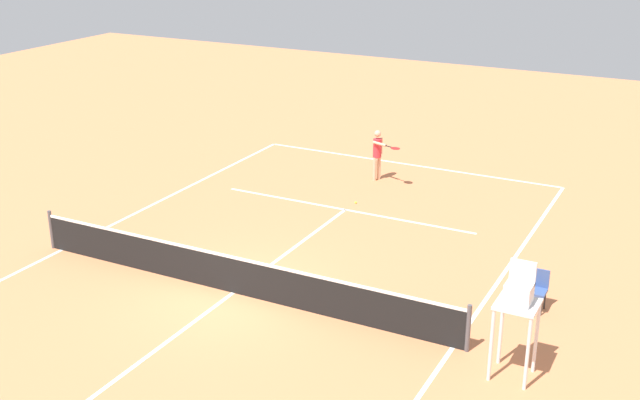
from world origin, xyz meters
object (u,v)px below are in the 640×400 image
object	(u,v)px
umpire_chair	(518,303)
courtside_chair_mid	(537,288)
player_serving	(378,151)
tennis_ball	(356,202)

from	to	relation	value
umpire_chair	courtside_chair_mid	xyz separation A→B (m)	(0.22, -2.97, -1.07)
umpire_chair	courtside_chair_mid	bearing A→B (deg)	-85.81
courtside_chair_mid	player_serving	bearing A→B (deg)	-44.31
tennis_ball	courtside_chair_mid	size ratio (longest dim) A/B	0.07
umpire_chair	courtside_chair_mid	size ratio (longest dim) A/B	2.54
umpire_chair	courtside_chair_mid	distance (m)	3.17
player_serving	umpire_chair	distance (m)	11.96
tennis_ball	umpire_chair	bearing A→B (deg)	132.84
player_serving	umpire_chair	xyz separation A→B (m)	(-7.05, 9.64, 0.59)
umpire_chair	courtside_chair_mid	world-z (taller)	umpire_chair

